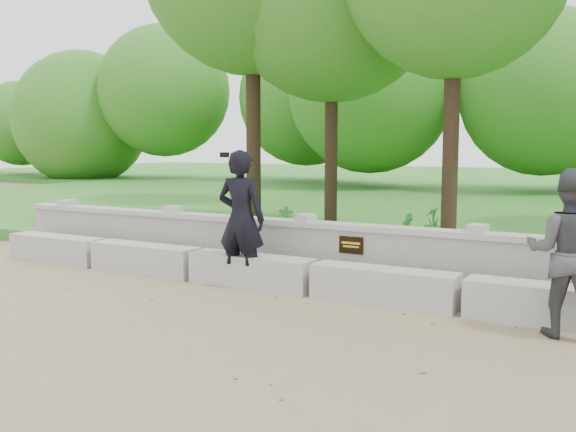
% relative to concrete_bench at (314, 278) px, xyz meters
% --- Properties ---
extents(ground, '(80.00, 80.00, 0.00)m').
position_rel_concrete_bench_xyz_m(ground, '(-0.00, -1.90, -0.22)').
color(ground, '#907A58').
rests_on(ground, ground).
extents(lawn, '(40.00, 22.00, 0.25)m').
position_rel_concrete_bench_xyz_m(lawn, '(-0.00, 12.10, -0.10)').
color(lawn, '#387324').
rests_on(lawn, ground).
extents(concrete_bench, '(11.90, 0.45, 0.45)m').
position_rel_concrete_bench_xyz_m(concrete_bench, '(0.00, 0.00, 0.00)').
color(concrete_bench, '#B9B6AE').
rests_on(concrete_bench, ground).
extents(parapet_wall, '(12.50, 0.35, 0.90)m').
position_rel_concrete_bench_xyz_m(parapet_wall, '(0.00, 0.70, 0.24)').
color(parapet_wall, '#ADABA4').
rests_on(parapet_wall, ground).
extents(man_main, '(0.75, 0.67, 1.95)m').
position_rel_concrete_bench_xyz_m(man_main, '(-1.10, -0.10, 0.75)').
color(man_main, black).
rests_on(man_main, ground).
extents(visitor_left, '(0.87, 0.69, 1.78)m').
position_rel_concrete_bench_xyz_m(visitor_left, '(3.18, -0.38, 0.66)').
color(visitor_left, '#3D3D42').
rests_on(visitor_left, ground).
extents(shrub_a, '(0.36, 0.30, 0.59)m').
position_rel_concrete_bench_xyz_m(shrub_a, '(-2.20, 3.09, 0.32)').
color(shrub_a, '#2C7B29').
rests_on(shrub_a, lawn).
extents(shrub_b, '(0.32, 0.37, 0.58)m').
position_rel_concrete_bench_xyz_m(shrub_b, '(0.21, 3.09, 0.31)').
color(shrub_b, '#2C7B29').
rests_on(shrub_b, lawn).
extents(shrub_d, '(0.45, 0.46, 0.62)m').
position_rel_concrete_bench_xyz_m(shrub_d, '(0.38, 4.18, 0.34)').
color(shrub_d, '#2C7B29').
rests_on(shrub_d, lawn).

